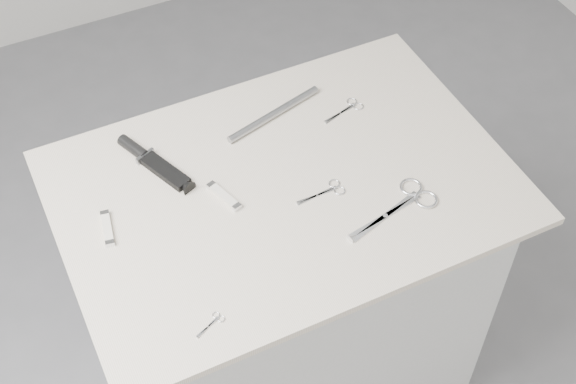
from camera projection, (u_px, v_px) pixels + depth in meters
name	position (u px, v px, depth m)	size (l,w,h in m)	color
ground	(285.00, 381.00, 2.48)	(4.00, 4.00, 0.01)	slate
plinth	(285.00, 300.00, 2.14)	(0.90, 0.60, 0.90)	beige
display_board	(284.00, 187.00, 1.79)	(1.00, 0.70, 0.02)	beige
large_shears	(407.00, 201.00, 1.74)	(0.23, 0.11, 0.01)	silver
embroidery_scissors_a	(328.00, 191.00, 1.76)	(0.11, 0.05, 0.00)	silver
embroidery_scissors_b	(348.00, 108.00, 1.94)	(0.11, 0.06, 0.00)	silver
tiny_scissors	(213.00, 322.00, 1.55)	(0.07, 0.04, 0.00)	silver
sheathed_knife	(151.00, 160.00, 1.82)	(0.11, 0.21, 0.03)	black
pocket_knife_a	(107.00, 228.00, 1.69)	(0.04, 0.10, 0.01)	beige
pocket_knife_b	(224.00, 196.00, 1.75)	(0.05, 0.10, 0.01)	beige
metal_rail	(274.00, 114.00, 1.91)	(0.02, 0.02, 0.27)	gray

